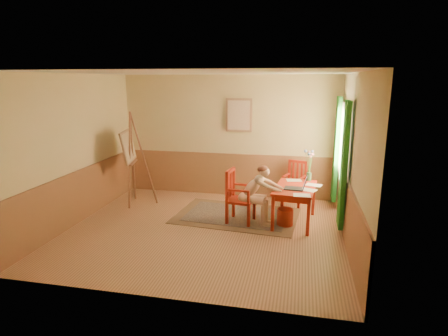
% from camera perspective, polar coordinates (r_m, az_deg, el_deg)
% --- Properties ---
extents(room, '(5.04, 4.54, 2.84)m').
position_cam_1_polar(room, '(6.57, -3.12, 1.99)').
color(room, tan).
rests_on(room, ground).
extents(wainscot, '(5.00, 4.50, 1.00)m').
position_cam_1_polar(wainscot, '(7.54, -1.48, -3.56)').
color(wainscot, '#9B6542').
rests_on(wainscot, room).
extents(window, '(0.12, 2.01, 2.20)m').
position_cam_1_polar(window, '(7.48, 17.39, 2.37)').
color(window, white).
rests_on(window, room).
extents(wall_portrait, '(0.60, 0.05, 0.76)m').
position_cam_1_polar(wall_portrait, '(8.58, 2.28, 8.04)').
color(wall_portrait, '#A57757').
rests_on(wall_portrait, room).
extents(rug, '(2.53, 1.81, 0.02)m').
position_cam_1_polar(rug, '(7.64, 1.93, -7.22)').
color(rug, '#8C7251').
rests_on(rug, room).
extents(table, '(0.84, 1.27, 0.72)m').
position_cam_1_polar(table, '(7.21, 10.75, -3.51)').
color(table, red).
rests_on(table, room).
extents(chair_left, '(0.53, 0.52, 1.04)m').
position_cam_1_polar(chair_left, '(7.16, 2.19, -4.33)').
color(chair_left, red).
rests_on(chair_left, room).
extents(chair_back, '(0.54, 0.55, 0.97)m').
position_cam_1_polar(chair_back, '(8.34, 10.73, -2.26)').
color(chair_back, red).
rests_on(chair_back, room).
extents(figure, '(0.88, 0.42, 1.15)m').
position_cam_1_polar(figure, '(7.05, 4.90, -3.66)').
color(figure, beige).
rests_on(figure, room).
extents(laptop, '(0.43, 0.28, 0.25)m').
position_cam_1_polar(laptop, '(7.02, 11.12, -2.80)').
color(laptop, '#1E2338').
rests_on(laptop, table).
extents(papers, '(0.72, 1.23, 0.00)m').
position_cam_1_polar(papers, '(7.18, 12.13, -2.88)').
color(papers, white).
rests_on(papers, table).
extents(vase, '(0.22, 0.32, 0.62)m').
position_cam_1_polar(vase, '(7.62, 12.83, 0.21)').
color(vase, '#3F724C').
rests_on(vase, table).
extents(wastebasket, '(0.33, 0.33, 0.33)m').
position_cam_1_polar(wastebasket, '(7.20, 9.27, -7.39)').
color(wastebasket, '#A73420').
rests_on(wastebasket, room).
extents(easel, '(0.76, 0.91, 2.04)m').
position_cam_1_polar(easel, '(8.33, -14.09, 2.66)').
color(easel, brown).
rests_on(easel, room).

